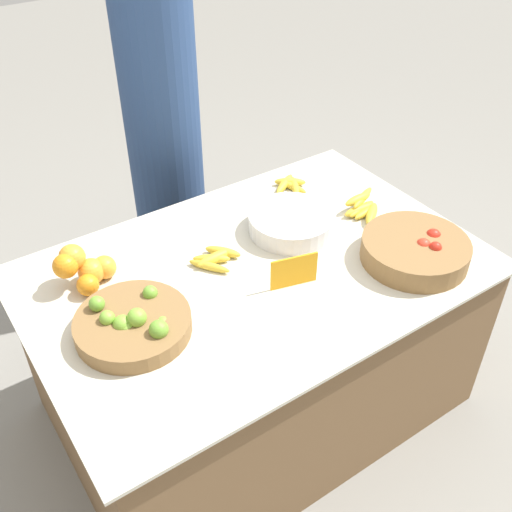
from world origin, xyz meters
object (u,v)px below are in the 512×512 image
Objects in this scene: lime_bowl at (132,324)px; tomato_basket at (416,250)px; vendor_person at (164,136)px; price_sign at (294,271)px; metal_bowl at (291,223)px.

lime_bowl is 0.93m from tomato_basket.
vendor_person reaches higher than lime_bowl.
vendor_person is (-0.34, 1.10, 0.04)m from tomato_basket.
vendor_person is (0.07, 0.99, 0.02)m from price_sign.
metal_bowl is at bearing 123.92° from tomato_basket.
price_sign is (-0.17, -0.24, 0.02)m from metal_bowl.
metal_bowl is 0.29m from price_sign.
price_sign is at bearing -10.51° from lime_bowl.
price_sign is at bearing 163.69° from tomato_basket.
lime_bowl is 1.12× the size of metal_bowl.
lime_bowl is at bearing -122.30° from vendor_person.
metal_bowl is 0.18× the size of vendor_person.
vendor_person is (-0.10, 0.75, 0.04)m from metal_bowl.
tomato_basket is (0.90, -0.21, 0.01)m from lime_bowl.
vendor_person reaches higher than price_sign.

